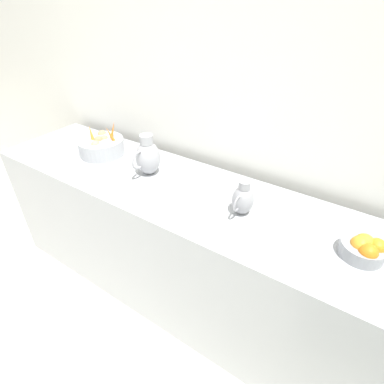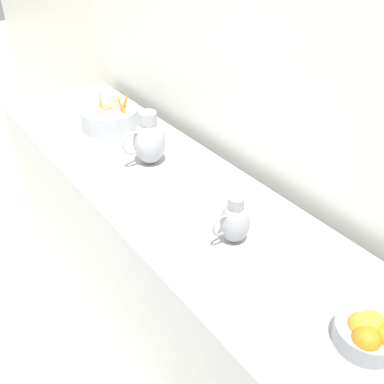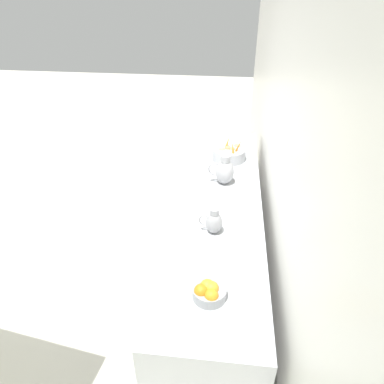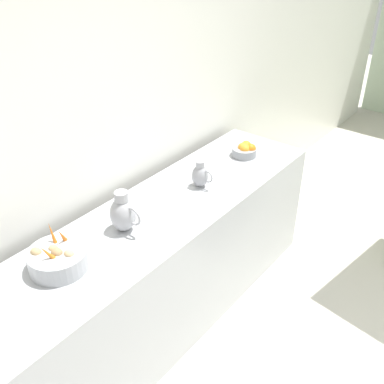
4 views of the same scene
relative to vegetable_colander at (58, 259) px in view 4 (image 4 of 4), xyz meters
The scene contains 6 objects.
tile_wall_left 1.37m from the vegetable_colander, 107.57° to the left, with size 0.10×8.38×3.00m, color white.
prep_counter 0.87m from the vegetable_colander, 84.98° to the left, with size 0.66×2.66×0.91m, color #ADAFB5.
vegetable_colander is the anchor object (origin of this frame).
orange_bowl 1.67m from the vegetable_colander, 87.77° to the left, with size 0.19×0.19×0.10m.
metal_pitcher_tall 0.45m from the vegetable_colander, 86.39° to the left, with size 0.21×0.15×0.25m.
metal_pitcher_short 1.10m from the vegetable_colander, 86.15° to the left, with size 0.16×0.11×0.19m.
Camera 4 is at (0.09, -1.88, 2.48)m, focal length 42.68 mm.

